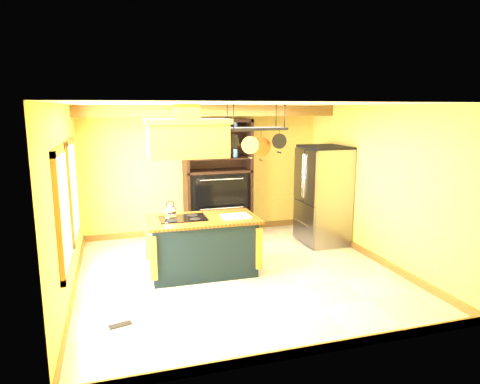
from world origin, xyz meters
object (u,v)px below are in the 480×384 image
refrigerator (323,197)px  hutch (217,192)px  range_hood (187,136)px  pot_rack (256,134)px  kitchen_island (202,245)px

refrigerator → hutch: bearing=149.0°
refrigerator → hutch: 2.17m
range_hood → hutch: size_ratio=0.52×
pot_rack → hutch: (-0.15, 2.04, -1.30)m
range_hood → hutch: range_hood is taller
pot_rack → refrigerator: size_ratio=0.52×
pot_rack → hutch: 2.43m
kitchen_island → refrigerator: bearing=19.9°
kitchen_island → pot_rack: bearing=0.6°
kitchen_island → hutch: bearing=70.2°
kitchen_island → range_hood: range_hood is taller
range_hood → hutch: bearing=65.0°
pot_rack → refrigerator: bearing=28.3°
hutch → pot_rack: bearing=-85.8°
kitchen_island → hutch: (0.76, 2.04, 0.46)m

